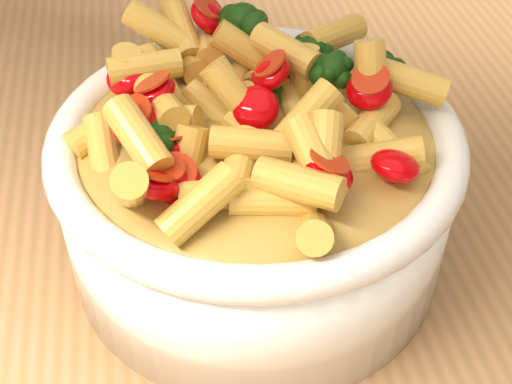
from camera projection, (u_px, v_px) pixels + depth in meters
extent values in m
cube|color=#B17A4C|center=(221.00, 211.00, 0.57)|extent=(1.20, 0.80, 0.04)
cylinder|color=white|center=(256.00, 198.00, 0.48)|extent=(0.26, 0.26, 0.10)
ellipsoid|color=white|center=(256.00, 231.00, 0.50)|extent=(0.23, 0.23, 0.04)
torus|color=white|center=(256.00, 138.00, 0.45)|extent=(0.26, 0.26, 0.02)
ellipsoid|color=gold|center=(256.00, 138.00, 0.45)|extent=(0.23, 0.23, 0.03)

